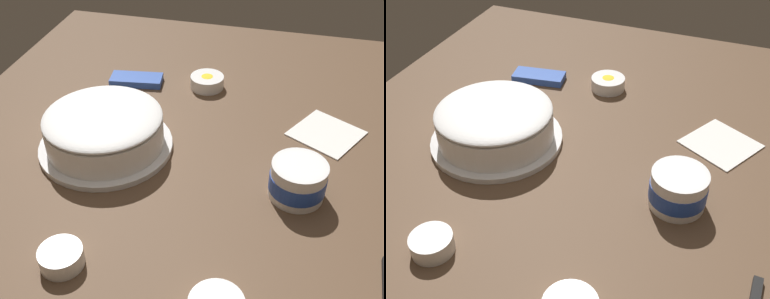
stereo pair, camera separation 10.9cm
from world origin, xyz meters
TOP-DOWN VIEW (x-y plane):
  - ground_plane at (0.00, 0.00)m, footprint 1.54×1.54m
  - frosted_cake at (0.33, 0.00)m, footprint 0.32×0.32m
  - frosting_tub at (-0.13, 0.06)m, footprint 0.12×0.12m
  - sprinkle_bowl_rainbow at (0.27, 0.35)m, footprint 0.08×0.08m
  - sprinkle_bowl_yellow at (0.15, -0.34)m, footprint 0.10×0.10m
  - candy_box_lower at (0.36, -0.31)m, footprint 0.16×0.09m
  - paper_napkin at (-0.19, -0.18)m, footprint 0.20×0.20m

SIDE VIEW (x-z plane):
  - ground_plane at x=0.00m, z-range 0.00..0.00m
  - paper_napkin at x=-0.19m, z-range 0.00..0.01m
  - candy_box_lower at x=0.36m, z-range 0.00..0.02m
  - sprinkle_bowl_rainbow at x=0.27m, z-range 0.00..0.04m
  - sprinkle_bowl_yellow at x=0.15m, z-range 0.00..0.04m
  - frosting_tub at x=-0.13m, z-range 0.00..0.08m
  - frosted_cake at x=0.33m, z-range 0.00..0.10m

